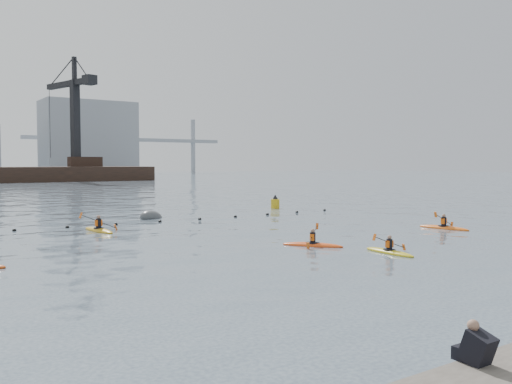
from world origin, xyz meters
TOP-DOWN VIEW (x-y plane):
  - ground at (0.00, 0.00)m, footprint 400.00×400.00m
  - float_line at (-0.50, 22.53)m, footprint 33.24×0.73m
  - kayaker_0 at (2.80, 8.55)m, footprint 2.26×2.74m
  - kayaker_1 at (4.31, 5.09)m, footprint 1.95×2.86m
  - kayaker_3 at (-3.92, 19.89)m, footprint 2.33×3.41m
  - kayaker_4 at (13.79, 9.36)m, footprint 2.21×3.27m
  - mooring_buoy at (1.61, 25.16)m, footprint 2.72×2.45m
  - nav_buoy at (14.00, 27.01)m, footprint 0.76×0.76m

SIDE VIEW (x-z plane):
  - ground at x=0.00m, z-range 0.00..0.00m
  - mooring_buoy at x=1.61m, z-range -0.77..0.77m
  - float_line at x=-0.50m, z-range -0.09..0.15m
  - kayaker_1 at x=4.31m, z-range -0.43..0.60m
  - kayaker_0 at x=2.80m, z-range -0.47..0.65m
  - kayaker_4 at x=13.79m, z-range -0.51..0.71m
  - kayaker_3 at x=-3.92m, z-range -0.55..0.75m
  - nav_buoy at x=14.00m, z-range -0.27..1.11m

